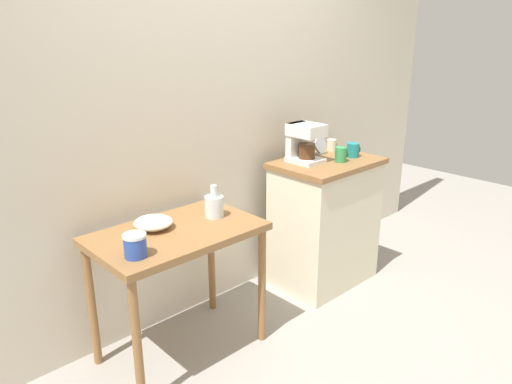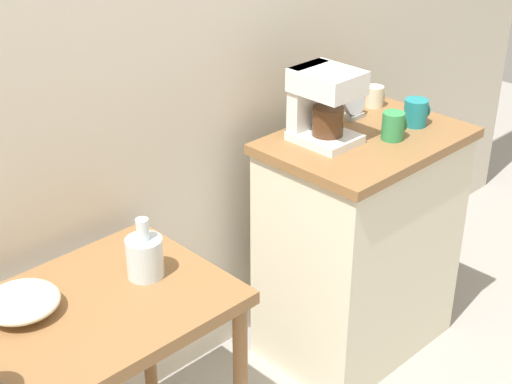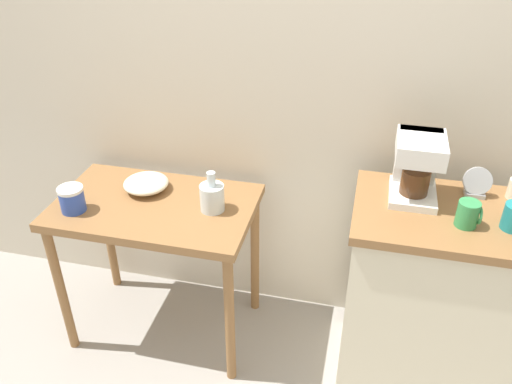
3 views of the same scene
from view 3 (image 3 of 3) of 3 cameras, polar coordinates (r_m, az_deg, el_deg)
The scene contains 10 objects.
ground_plane at distance 2.69m, azimuth 1.99°, elevation -16.75°, with size 8.00×8.00×0.00m, color gray.
back_wall at distance 2.27m, azimuth 7.46°, elevation 15.77°, with size 4.40×0.10×2.80m, color beige.
wooden_table at distance 2.42m, azimuth -10.79°, elevation -3.25°, with size 0.89×0.55×0.75m.
kitchen_counter at distance 2.39m, azimuth 18.47°, elevation -11.13°, with size 0.73×0.51×0.91m.
bowl_stoneware at distance 2.45m, azimuth -11.87°, elevation 0.92°, with size 0.21×0.21×0.06m.
glass_carafe_vase at distance 2.26m, azimuth -4.80°, elevation -0.50°, with size 0.11×0.11×0.18m.
canister_enamel at distance 2.38m, azimuth -19.39°, elevation -0.73°, with size 0.11×0.11×0.11m.
coffee_maker at distance 2.11m, azimuth 17.15°, elevation 2.98°, with size 0.18×0.22×0.26m.
mug_tall_green at distance 2.04m, azimuth 22.09°, elevation -2.24°, with size 0.09×0.08×0.10m.
table_clock at distance 2.23m, azimuth 22.89°, elevation 0.83°, with size 0.11×0.06×0.12m.
Camera 3 is at (0.33, -1.76, 2.01)m, focal length 36.76 mm.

